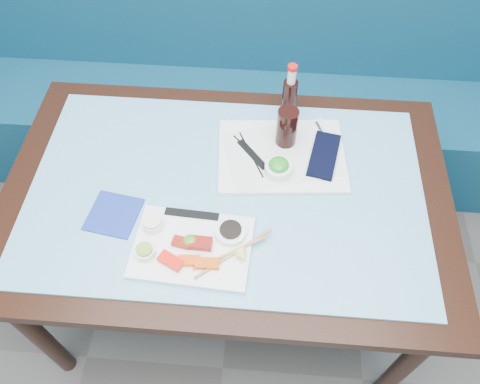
# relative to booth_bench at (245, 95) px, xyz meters

# --- Properties ---
(booth_bench) EXTENTS (3.00, 0.56, 1.17)m
(booth_bench) POSITION_rel_booth_bench_xyz_m (0.00, 0.00, 0.00)
(booth_bench) COLOR navy
(booth_bench) RESTS_ON ground
(dining_table) EXTENTS (1.40, 0.90, 0.75)m
(dining_table) POSITION_rel_booth_bench_xyz_m (0.00, -0.84, 0.29)
(dining_table) COLOR black
(dining_table) RESTS_ON ground
(glass_top) EXTENTS (1.22, 0.76, 0.01)m
(glass_top) POSITION_rel_booth_bench_xyz_m (0.00, -0.84, 0.38)
(glass_top) COLOR #6AB1D4
(glass_top) RESTS_ON dining_table
(sashimi_plate) EXTENTS (0.34, 0.26, 0.02)m
(sashimi_plate) POSITION_rel_booth_bench_xyz_m (-0.08, -1.05, 0.39)
(sashimi_plate) COLOR white
(sashimi_plate) RESTS_ON glass_top
(salmon_left) EXTENTS (0.08, 0.06, 0.02)m
(salmon_left) POSITION_rel_booth_bench_xyz_m (-0.13, -1.11, 0.41)
(salmon_left) COLOR #FF140A
(salmon_left) RESTS_ON sashimi_plate
(salmon_mid) EXTENTS (0.06, 0.03, 0.02)m
(salmon_mid) POSITION_rel_booth_bench_xyz_m (-0.08, -1.10, 0.41)
(salmon_mid) COLOR #F14809
(salmon_mid) RESTS_ON sashimi_plate
(salmon_right) EXTENTS (0.07, 0.04, 0.02)m
(salmon_right) POSITION_rel_booth_bench_xyz_m (-0.03, -1.11, 0.41)
(salmon_right) COLOR #E75409
(salmon_right) RESTS_ON sashimi_plate
(tuna_left) EXTENTS (0.06, 0.04, 0.02)m
(tuna_left) POSITION_rel_booth_bench_xyz_m (-0.11, -1.05, 0.41)
(tuna_left) COLOR maroon
(tuna_left) RESTS_ON sashimi_plate
(tuna_right) EXTENTS (0.06, 0.04, 0.02)m
(tuna_right) POSITION_rel_booth_bench_xyz_m (-0.05, -1.05, 0.41)
(tuna_right) COLOR maroon
(tuna_right) RESTS_ON sashimi_plate
(seaweed_garnish) EXTENTS (0.05, 0.05, 0.02)m
(seaweed_garnish) POSITION_rel_booth_bench_xyz_m (-0.08, -1.04, 0.41)
(seaweed_garnish) COLOR #469422
(seaweed_garnish) RESTS_ON sashimi_plate
(ramekin_wasabi) EXTENTS (0.07, 0.07, 0.02)m
(ramekin_wasabi) POSITION_rel_booth_bench_xyz_m (-0.20, -1.09, 0.41)
(ramekin_wasabi) COLOR white
(ramekin_wasabi) RESTS_ON sashimi_plate
(wasabi_fill) EXTENTS (0.05, 0.05, 0.01)m
(wasabi_fill) POSITION_rel_booth_bench_xyz_m (-0.20, -1.09, 0.43)
(wasabi_fill) COLOR #80AC37
(wasabi_fill) RESTS_ON ramekin_wasabi
(ramekin_ginger) EXTENTS (0.06, 0.06, 0.03)m
(ramekin_ginger) POSITION_rel_booth_bench_xyz_m (-0.20, -1.00, 0.41)
(ramekin_ginger) COLOR white
(ramekin_ginger) RESTS_ON sashimi_plate
(ginger_fill) EXTENTS (0.07, 0.07, 0.01)m
(ginger_fill) POSITION_rel_booth_bench_xyz_m (-0.20, -1.00, 0.43)
(ginger_fill) COLOR white
(ginger_fill) RESTS_ON ramekin_ginger
(soy_dish) EXTENTS (0.12, 0.12, 0.02)m
(soy_dish) POSITION_rel_booth_bench_xyz_m (0.03, -1.00, 0.41)
(soy_dish) COLOR white
(soy_dish) RESTS_ON sashimi_plate
(soy_fill) EXTENTS (0.07, 0.07, 0.01)m
(soy_fill) POSITION_rel_booth_bench_xyz_m (0.03, -1.00, 0.42)
(soy_fill) COLOR black
(soy_fill) RESTS_ON soy_dish
(lemon_wedge) EXTENTS (0.05, 0.05, 0.04)m
(lemon_wedge) POSITION_rel_booth_bench_xyz_m (0.07, -1.08, 0.42)
(lemon_wedge) COLOR #FAFF78
(lemon_wedge) RESTS_ON sashimi_plate
(chopstick_sleeve) EXTENTS (0.16, 0.03, 0.00)m
(chopstick_sleeve) POSITION_rel_booth_bench_xyz_m (-0.09, -0.95, 0.40)
(chopstick_sleeve) COLOR black
(chopstick_sleeve) RESTS_ON sashimi_plate
(wooden_chopstick_a) EXTENTS (0.20, 0.13, 0.01)m
(wooden_chopstick_a) POSITION_rel_booth_bench_xyz_m (0.03, -1.07, 0.40)
(wooden_chopstick_a) COLOR tan
(wooden_chopstick_a) RESTS_ON sashimi_plate
(wooden_chopstick_b) EXTENTS (0.20, 0.18, 0.01)m
(wooden_chopstick_b) POSITION_rel_booth_bench_xyz_m (0.04, -1.07, 0.40)
(wooden_chopstick_b) COLOR tan
(wooden_chopstick_b) RESTS_ON sashimi_plate
(serving_tray) EXTENTS (0.43, 0.34, 0.02)m
(serving_tray) POSITION_rel_booth_bench_xyz_m (0.17, -0.70, 0.39)
(serving_tray) COLOR white
(serving_tray) RESTS_ON glass_top
(paper_placemat) EXTENTS (0.41, 0.34, 0.00)m
(paper_placemat) POSITION_rel_booth_bench_xyz_m (0.17, -0.70, 0.40)
(paper_placemat) COLOR white
(paper_placemat) RESTS_ON serving_tray
(seaweed_bowl) EXTENTS (0.09, 0.09, 0.03)m
(seaweed_bowl) POSITION_rel_booth_bench_xyz_m (0.16, -0.77, 0.42)
(seaweed_bowl) COLOR white
(seaweed_bowl) RESTS_ON serving_tray
(seaweed_salad) EXTENTS (0.08, 0.08, 0.03)m
(seaweed_salad) POSITION_rel_booth_bench_xyz_m (0.16, -0.77, 0.44)
(seaweed_salad) COLOR #219221
(seaweed_salad) RESTS_ON seaweed_bowl
(cola_glass) EXTENTS (0.07, 0.07, 0.14)m
(cola_glass) POSITION_rel_booth_bench_xyz_m (0.18, -0.64, 0.47)
(cola_glass) COLOR black
(cola_glass) RESTS_ON serving_tray
(navy_pouch) EXTENTS (0.12, 0.20, 0.01)m
(navy_pouch) POSITION_rel_booth_bench_xyz_m (0.30, -0.70, 0.41)
(navy_pouch) COLOR black
(navy_pouch) RESTS_ON serving_tray
(fork) EXTENTS (0.04, 0.09, 0.01)m
(fork) POSITION_rel_booth_bench_xyz_m (0.30, -0.59, 0.40)
(fork) COLOR silver
(fork) RESTS_ON serving_tray
(black_chopstick_a) EXTENTS (0.09, 0.18, 0.01)m
(black_chopstick_a) POSITION_rel_booth_bench_xyz_m (0.07, -0.71, 0.40)
(black_chopstick_a) COLOR black
(black_chopstick_a) RESTS_ON serving_tray
(black_chopstick_b) EXTENTS (0.14, 0.15, 0.01)m
(black_chopstick_b) POSITION_rel_booth_bench_xyz_m (0.08, -0.71, 0.40)
(black_chopstick_b) COLOR black
(black_chopstick_b) RESTS_ON serving_tray
(tray_sleeve) EXTENTS (0.11, 0.13, 0.00)m
(tray_sleeve) POSITION_rel_booth_bench_xyz_m (0.07, -0.71, 0.40)
(tray_sleeve) COLOR black
(tray_sleeve) RESTS_ON serving_tray
(cola_bottle_body) EXTENTS (0.06, 0.06, 0.14)m
(cola_bottle_body) POSITION_rel_booth_bench_xyz_m (0.18, -0.49, 0.45)
(cola_bottle_body) COLOR black
(cola_bottle_body) RESTS_ON glass_top
(cola_bottle_neck) EXTENTS (0.03, 0.03, 0.05)m
(cola_bottle_neck) POSITION_rel_booth_bench_xyz_m (0.18, -0.49, 0.55)
(cola_bottle_neck) COLOR white
(cola_bottle_neck) RESTS_ON cola_bottle_body
(cola_bottle_cap) EXTENTS (0.04, 0.04, 0.01)m
(cola_bottle_cap) POSITION_rel_booth_bench_xyz_m (0.18, -0.49, 0.59)
(cola_bottle_cap) COLOR red
(cola_bottle_cap) RESTS_ON cola_bottle_neck
(blue_napkin) EXTENTS (0.17, 0.17, 0.01)m
(blue_napkin) POSITION_rel_booth_bench_xyz_m (-0.33, -0.96, 0.39)
(blue_napkin) COLOR navy
(blue_napkin) RESTS_ON glass_top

